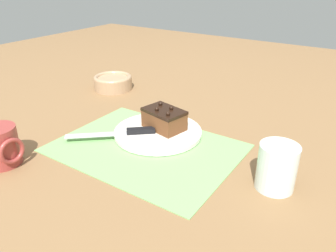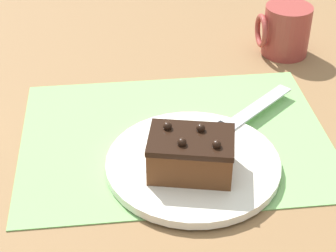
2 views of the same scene
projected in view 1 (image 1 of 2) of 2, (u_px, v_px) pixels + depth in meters
The scene contains 8 objects.
ground_plane at pixel (146, 148), 0.85m from camera, with size 3.00×3.00×0.00m, color olive.
placemat_woven at pixel (146, 148), 0.85m from camera, with size 0.46×0.34×0.00m, color #7AB266.
cake_plate at pixel (158, 132), 0.91m from camera, with size 0.24×0.24×0.01m.
chocolate_cake at pixel (164, 119), 0.91m from camera, with size 0.13×0.10×0.07m.
serving_knife at pixel (126, 132), 0.89m from camera, with size 0.20×0.17×0.01m.
drinking_glass at pixel (277, 167), 0.68m from camera, with size 0.08×0.08×0.10m.
small_bowl at pixel (113, 82), 1.25m from camera, with size 0.14×0.14×0.05m.
coffee_mug at pixel (0, 146), 0.76m from camera, with size 0.10×0.09×0.09m.
Camera 1 is at (0.46, -0.58, 0.42)m, focal length 35.00 mm.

